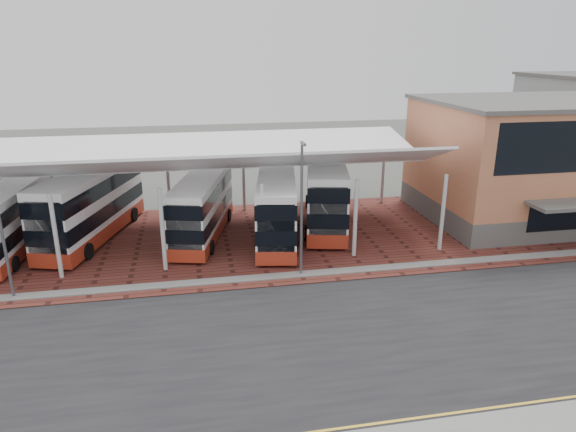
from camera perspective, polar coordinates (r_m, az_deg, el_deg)
name	(u,v)px	position (r m, az deg, el deg)	size (l,w,h in m)	color
ground	(287,333)	(25.17, -0.06, -12.89)	(140.00, 140.00, 0.00)	#4C4F49
road	(291,344)	(24.33, 0.39, -14.07)	(120.00, 14.00, 0.02)	black
forecourt	(282,236)	(37.03, -0.72, -2.23)	(72.00, 16.00, 0.06)	brown
north_kerb	(268,277)	(30.53, -2.22, -6.82)	(120.00, 0.80, 0.14)	slate
yellow_line_far	(322,431)	(19.86, 3.80, -22.72)	(120.00, 0.12, 0.01)	yellow
canopy	(162,159)	(35.88, -13.78, 6.17)	(37.00, 11.63, 7.07)	silver
terminal	(544,159)	(45.02, 26.52, 5.69)	(18.40, 14.40, 9.25)	#54524F
lamp_west	(0,223)	(30.47, -29.37, -0.66)	(0.16, 0.90, 8.07)	#55575C
lamp_east	(302,206)	(29.37, 1.52, 1.14)	(0.16, 0.90, 8.07)	#55575C
bus_1	(11,220)	(38.12, -28.41, -0.43)	(3.22, 10.68, 4.34)	white
bus_2	(91,205)	(38.39, -21.02, 1.17)	(6.00, 12.22, 4.92)	white
bus_3	(203,207)	(36.74, -9.46, 0.98)	(4.94, 10.89, 4.38)	white
bus_4	(277,207)	(36.01, -1.27, 1.04)	(4.42, 11.36, 4.57)	white
bus_5	(325,192)	(39.06, 4.18, 2.67)	(5.37, 12.31, 4.94)	white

